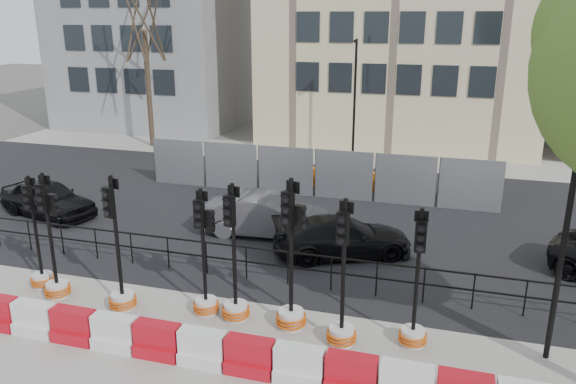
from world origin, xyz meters
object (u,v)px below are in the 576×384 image
(traffic_signal_a, at_px, (40,265))
(traffic_signal_d, at_px, (205,285))
(lamp_post_near, at_px, (568,218))
(car_c, at_px, (342,237))
(traffic_signal_h, at_px, (414,318))
(car_a, at_px, (48,198))

(traffic_signal_a, bearing_deg, traffic_signal_d, -5.17)
(lamp_post_near, xyz_separation_m, traffic_signal_d, (-7.79, -0.32, -2.45))
(car_c, bearing_deg, traffic_signal_a, 96.23)
(lamp_post_near, relative_size, car_c, 1.32)
(traffic_signal_d, bearing_deg, lamp_post_near, 2.81)
(traffic_signal_a, bearing_deg, traffic_signal_h, -4.56)
(lamp_post_near, relative_size, traffic_signal_h, 1.85)
(lamp_post_near, bearing_deg, traffic_signal_d, -177.66)
(traffic_signal_h, bearing_deg, lamp_post_near, -0.27)
(car_a, height_order, car_c, car_a)
(traffic_signal_h, bearing_deg, car_c, 113.29)
(car_a, relative_size, car_c, 0.93)
(traffic_signal_h, distance_m, car_a, 14.33)
(car_a, distance_m, car_c, 11.03)
(traffic_signal_a, bearing_deg, car_c, 26.16)
(traffic_signal_a, distance_m, car_a, 6.03)
(traffic_signal_a, height_order, car_a, traffic_signal_a)
(car_a, bearing_deg, car_c, -78.00)
(traffic_signal_a, height_order, car_c, traffic_signal_a)
(traffic_signal_d, xyz_separation_m, car_c, (2.52, 4.42, -0.16))
(traffic_signal_d, relative_size, traffic_signal_h, 1.00)
(lamp_post_near, xyz_separation_m, car_c, (-5.27, 4.11, -2.61))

